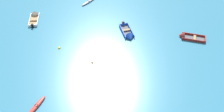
# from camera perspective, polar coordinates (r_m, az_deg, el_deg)

# --- Properties ---
(rowboat_blue_center) EXTENTS (2.80, 3.66, 1.17)m
(rowboat_blue_center) POSITION_cam_1_polar(r_m,az_deg,el_deg) (35.53, 3.64, 4.75)
(rowboat_blue_center) COLOR #4C4C51
(rowboat_blue_center) RESTS_ON ground_plane
(kayak_grey_distant_center) EXTENTS (1.68, 2.95, 0.29)m
(kayak_grey_distant_center) POSITION_cam_1_polar(r_m,az_deg,el_deg) (42.74, -5.21, 11.82)
(kayak_grey_distant_center) COLOR gray
(kayak_grey_distant_center) RESTS_ON ground_plane
(rowboat_white_near_camera) EXTENTS (2.30, 3.79, 1.14)m
(rowboat_white_near_camera) POSITION_cam_1_polar(r_m,az_deg,el_deg) (40.70, -16.61, 8.39)
(rowboat_white_near_camera) COLOR #99754C
(rowboat_white_near_camera) RESTS_ON ground_plane
(kayak_red_back_row_right) EXTENTS (1.04, 2.98, 0.28)m
(kayak_red_back_row_right) POSITION_cam_1_polar(r_m,az_deg,el_deg) (28.31, -16.32, -10.52)
(kayak_red_back_row_right) COLOR red
(kayak_red_back_row_right) RESTS_ON ground_plane
(rowboat_maroon_back_row_left) EXTENTS (3.54, 1.33, 1.20)m
(rowboat_maroon_back_row_left) POSITION_cam_1_polar(r_m,az_deg,el_deg) (36.57, 15.98, 4.15)
(rowboat_maroon_back_row_left) COLOR #4C4C51
(rowboat_maroon_back_row_left) RESTS_ON ground_plane
(mooring_buoy_far_field) EXTENTS (0.31, 0.31, 0.31)m
(mooring_buoy_far_field) POSITION_cam_1_polar(r_m,az_deg,el_deg) (31.68, -4.38, -1.50)
(mooring_buoy_far_field) COLOR orange
(mooring_buoy_far_field) RESTS_ON ground_plane
(mooring_buoy_midfield) EXTENTS (0.38, 0.38, 0.38)m
(mooring_buoy_midfield) POSITION_cam_1_polar(r_m,az_deg,el_deg) (34.25, -11.53, 1.69)
(mooring_buoy_midfield) COLOR yellow
(mooring_buoy_midfield) RESTS_ON ground_plane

